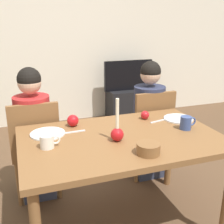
{
  "coord_description": "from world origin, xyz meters",
  "views": [
    {
      "loc": [
        -0.66,
        -1.68,
        1.53
      ],
      "look_at": [
        0.0,
        0.2,
        0.87
      ],
      "focal_mm": 44.81,
      "sensor_mm": 36.0,
      "label": 1
    }
  ],
  "objects_px": {
    "chair_left": "(35,144)",
    "plate_left": "(48,134)",
    "apple_near_candle": "(145,115)",
    "mug_left": "(47,141)",
    "candle_centerpiece": "(117,132)",
    "person_left_child": "(34,137)",
    "dining_table": "(121,147)",
    "person_right_child": "(148,122)",
    "tv_stand": "(128,104)",
    "bowl_walnuts": "(148,149)",
    "chair_right": "(150,129)",
    "tv": "(128,75)",
    "plate_right": "(178,119)",
    "apple_by_left_plate": "(73,121)",
    "mug_right": "(186,123)"
  },
  "relations": [
    {
      "from": "apple_by_left_plate",
      "to": "tv",
      "type": "bearing_deg",
      "value": 56.93
    },
    {
      "from": "plate_left",
      "to": "apple_near_candle",
      "type": "bearing_deg",
      "value": 4.64
    },
    {
      "from": "candle_centerpiece",
      "to": "plate_right",
      "type": "xyz_separation_m",
      "value": [
        0.63,
        0.23,
        -0.06
      ]
    },
    {
      "from": "candle_centerpiece",
      "to": "mug_right",
      "type": "distance_m",
      "value": 0.56
    },
    {
      "from": "chair_right",
      "to": "apple_near_candle",
      "type": "xyz_separation_m",
      "value": [
        -0.22,
        -0.33,
        0.27
      ]
    },
    {
      "from": "plate_right",
      "to": "tv",
      "type": "bearing_deg",
      "value": 78.28
    },
    {
      "from": "dining_table",
      "to": "mug_right",
      "type": "height_order",
      "value": "mug_right"
    },
    {
      "from": "tv_stand",
      "to": "mug_right",
      "type": "xyz_separation_m",
      "value": [
        -0.51,
        -2.33,
        0.56
      ]
    },
    {
      "from": "person_right_child",
      "to": "chair_left",
      "type": "bearing_deg",
      "value": -178.3
    },
    {
      "from": "dining_table",
      "to": "mug_left",
      "type": "distance_m",
      "value": 0.53
    },
    {
      "from": "candle_centerpiece",
      "to": "person_left_child",
      "type": "bearing_deg",
      "value": 125.95
    },
    {
      "from": "dining_table",
      "to": "apple_near_candle",
      "type": "relative_size",
      "value": 19.87
    },
    {
      "from": "plate_right",
      "to": "mug_right",
      "type": "height_order",
      "value": "mug_right"
    },
    {
      "from": "tv_stand",
      "to": "candle_centerpiece",
      "type": "bearing_deg",
      "value": -114.37
    },
    {
      "from": "person_left_child",
      "to": "candle_centerpiece",
      "type": "distance_m",
      "value": 0.89
    },
    {
      "from": "person_left_child",
      "to": "mug_left",
      "type": "xyz_separation_m",
      "value": [
        0.05,
        -0.65,
        0.22
      ]
    },
    {
      "from": "mug_right",
      "to": "bowl_walnuts",
      "type": "relative_size",
      "value": 0.88
    },
    {
      "from": "chair_left",
      "to": "tv_stand",
      "type": "distance_m",
      "value": 2.32
    },
    {
      "from": "apple_near_candle",
      "to": "tv_stand",
      "type": "bearing_deg",
      "value": 70.95
    },
    {
      "from": "dining_table",
      "to": "tv",
      "type": "distance_m",
      "value": 2.51
    },
    {
      "from": "apple_near_candle",
      "to": "mug_left",
      "type": "bearing_deg",
      "value": -160.83
    },
    {
      "from": "person_right_child",
      "to": "bowl_walnuts",
      "type": "height_order",
      "value": "person_right_child"
    },
    {
      "from": "tv",
      "to": "candle_centerpiece",
      "type": "xyz_separation_m",
      "value": [
        -1.07,
        -2.36,
        0.1
      ]
    },
    {
      "from": "mug_left",
      "to": "dining_table",
      "type": "bearing_deg",
      "value": 0.94
    },
    {
      "from": "tv_stand",
      "to": "bowl_walnuts",
      "type": "bearing_deg",
      "value": -110.18
    },
    {
      "from": "dining_table",
      "to": "person_right_child",
      "type": "xyz_separation_m",
      "value": [
        0.54,
        0.64,
        -0.1
      ]
    },
    {
      "from": "tv_stand",
      "to": "plate_right",
      "type": "height_order",
      "value": "plate_right"
    },
    {
      "from": "mug_right",
      "to": "apple_near_candle",
      "type": "height_order",
      "value": "mug_right"
    },
    {
      "from": "tv",
      "to": "mug_right",
      "type": "bearing_deg",
      "value": -102.3
    },
    {
      "from": "person_right_child",
      "to": "tv",
      "type": "distance_m",
      "value": 1.73
    },
    {
      "from": "chair_left",
      "to": "bowl_walnuts",
      "type": "distance_m",
      "value": 1.13
    },
    {
      "from": "apple_near_candle",
      "to": "plate_left",
      "type": "bearing_deg",
      "value": -175.36
    },
    {
      "from": "tv_stand",
      "to": "apple_near_candle",
      "type": "relative_size",
      "value": 9.08
    },
    {
      "from": "chair_right",
      "to": "plate_left",
      "type": "height_order",
      "value": "chair_right"
    },
    {
      "from": "bowl_walnuts",
      "to": "apple_by_left_plate",
      "type": "bearing_deg",
      "value": 118.52
    },
    {
      "from": "mug_left",
      "to": "apple_by_left_plate",
      "type": "distance_m",
      "value": 0.4
    },
    {
      "from": "person_right_child",
      "to": "apple_by_left_plate",
      "type": "relative_size",
      "value": 13.06
    },
    {
      "from": "plate_right",
      "to": "apple_by_left_plate",
      "type": "xyz_separation_m",
      "value": [
        -0.85,
        0.14,
        0.04
      ]
    },
    {
      "from": "chair_left",
      "to": "chair_right",
      "type": "height_order",
      "value": "same"
    },
    {
      "from": "chair_left",
      "to": "bowl_walnuts",
      "type": "height_order",
      "value": "chair_left"
    },
    {
      "from": "dining_table",
      "to": "plate_left",
      "type": "distance_m",
      "value": 0.54
    },
    {
      "from": "tv_stand",
      "to": "bowl_walnuts",
      "type": "distance_m",
      "value": 2.82
    },
    {
      "from": "chair_left",
      "to": "plate_left",
      "type": "bearing_deg",
      "value": -79.55
    },
    {
      "from": "apple_near_candle",
      "to": "chair_left",
      "type": "bearing_deg",
      "value": 159.34
    },
    {
      "from": "tv",
      "to": "tv_stand",
      "type": "bearing_deg",
      "value": -90.0
    },
    {
      "from": "plate_left",
      "to": "mug_left",
      "type": "xyz_separation_m",
      "value": [
        -0.03,
        -0.22,
        0.04
      ]
    },
    {
      "from": "plate_left",
      "to": "chair_left",
      "type": "bearing_deg",
      "value": 100.45
    },
    {
      "from": "person_right_child",
      "to": "mug_left",
      "type": "bearing_deg",
      "value": -148.23
    },
    {
      "from": "tv",
      "to": "bowl_walnuts",
      "type": "distance_m",
      "value": 2.77
    },
    {
      "from": "plate_left",
      "to": "apple_by_left_plate",
      "type": "distance_m",
      "value": 0.23
    }
  ]
}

